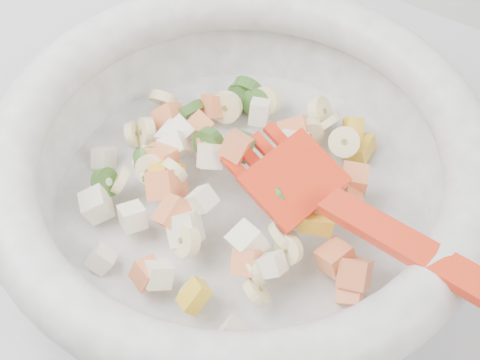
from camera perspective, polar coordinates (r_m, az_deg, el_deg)
The scene contains 2 objects.
counter at distance 1.07m, azimuth -6.40°, elevation -11.20°, with size 2.00×0.60×0.90m, color #A6A7AC.
mixing_bowl at distance 0.56m, azimuth 0.02°, elevation 0.67°, with size 0.47×0.38×0.13m.
Camera 1 is at (0.35, 1.10, 1.40)m, focal length 55.00 mm.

